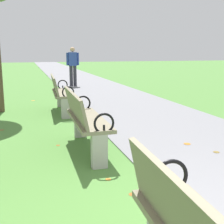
{
  "coord_description": "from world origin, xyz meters",
  "views": [
    {
      "loc": [
        -1.33,
        -1.1,
        1.49
      ],
      "look_at": [
        -0.05,
        3.28,
        0.55
      ],
      "focal_mm": 48.01,
      "sensor_mm": 36.0,
      "label": 1
    }
  ],
  "objects": [
    {
      "name": "paved_walkway",
      "position": [
        1.41,
        18.0,
        0.01
      ],
      "size": [
        2.82,
        44.0,
        0.02
      ],
      "primitive_type": "cube",
      "color": "slate",
      "rests_on": "ground"
    },
    {
      "name": "park_bench_2",
      "position": [
        -0.5,
        3.2,
        0.49
      ],
      "size": [
        0.5,
        1.61,
        0.9
      ],
      "color": "gray",
      "rests_on": "ground"
    },
    {
      "name": "park_bench_3",
      "position": [
        -0.5,
        6.21,
        0.49
      ],
      "size": [
        0.54,
        1.62,
        0.9
      ],
      "color": "gray",
      "rests_on": "ground"
    },
    {
      "name": "pedestrian_walking",
      "position": [
        0.65,
        11.56,
        0.93
      ],
      "size": [
        0.53,
        0.25,
        1.62
      ],
      "color": "#2D2D38",
      "rests_on": "paved_walkway"
    },
    {
      "name": "scattered_leaves",
      "position": [
        -0.49,
        3.52,
        0.01
      ],
      "size": [
        3.88,
        10.02,
        0.02
      ],
      "color": "#BC842D",
      "rests_on": "ground"
    }
  ]
}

